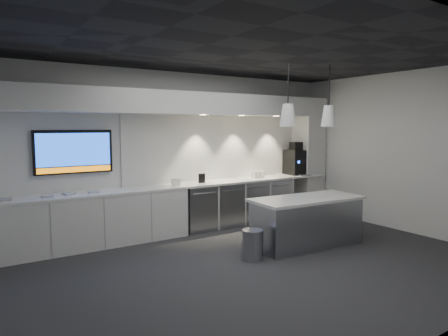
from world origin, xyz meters
TOP-DOWN VIEW (x-y plane):
  - floor at (0.00, 0.00)m, footprint 7.00×7.00m
  - ceiling at (0.00, 0.00)m, footprint 7.00×7.00m
  - wall_back at (0.00, 2.50)m, footprint 7.00×0.00m
  - wall_front at (0.00, -2.50)m, footprint 7.00×0.00m
  - wall_right at (3.50, 0.00)m, footprint 0.00×7.00m
  - back_counter at (0.00, 2.17)m, footprint 6.80×0.65m
  - left_base_cabinets at (-1.75, 2.17)m, footprint 3.30×0.63m
  - fridge_unit_a at (0.25, 2.17)m, footprint 0.60×0.61m
  - fridge_unit_b at (0.88, 2.17)m, footprint 0.60×0.61m
  - fridge_unit_c at (1.51, 2.17)m, footprint 0.60×0.61m
  - fridge_unit_d at (2.14, 2.17)m, footprint 0.60×0.61m
  - backsplash at (1.20, 2.48)m, footprint 4.60×0.03m
  - soffit at (0.00, 2.20)m, footprint 6.90×0.60m
  - column at (3.20, 2.20)m, footprint 0.55×0.55m
  - wall_tv at (-1.90, 2.45)m, footprint 1.25×0.07m
  - island at (1.29, 0.29)m, footprint 1.96×0.93m
  - bin at (0.12, 0.22)m, footprint 0.38×0.38m
  - coffee_machine at (2.82, 2.20)m, footprint 0.43×0.59m
  - sign_black at (0.36, 2.16)m, footprint 0.14×0.02m
  - sign_white at (-0.23, 2.06)m, footprint 0.18×0.02m
  - cup_cluster at (1.71, 2.15)m, footprint 0.27×0.17m
  - tray_a at (-2.95, 2.17)m, footprint 0.17×0.17m
  - tray_b at (-2.38, 2.14)m, footprint 0.16×0.16m
  - tray_c at (-2.06, 2.17)m, footprint 0.20×0.20m
  - tray_d at (-1.68, 2.16)m, footprint 0.17×0.17m
  - pendant_left at (0.84, 0.29)m, footprint 0.25×0.25m
  - pendant_right at (1.75, 0.29)m, footprint 0.25×0.25m

SIDE VIEW (x-z plane):
  - floor at x=0.00m, z-range 0.00..0.00m
  - bin at x=0.12m, z-range 0.00..0.45m
  - island at x=1.29m, z-range 0.00..0.81m
  - fridge_unit_a at x=0.25m, z-range 0.00..0.85m
  - fridge_unit_b at x=0.88m, z-range 0.00..0.85m
  - fridge_unit_c at x=1.51m, z-range 0.00..0.85m
  - fridge_unit_d at x=2.14m, z-range 0.00..0.85m
  - left_base_cabinets at x=-1.75m, z-range 0.00..0.86m
  - back_counter at x=0.00m, z-range 0.86..0.90m
  - tray_a at x=-2.95m, z-range 0.90..0.92m
  - tray_b at x=-2.38m, z-range 0.90..0.92m
  - tray_c at x=-2.06m, z-range 0.90..0.92m
  - tray_d at x=-1.68m, z-range 0.90..0.92m
  - sign_white at x=-0.23m, z-range 0.90..1.04m
  - cup_cluster at x=1.71m, z-range 0.90..1.05m
  - sign_black at x=0.36m, z-range 0.90..1.08m
  - coffee_machine at x=2.82m, z-range 0.83..1.56m
  - column at x=3.20m, z-range 0.00..2.60m
  - wall_back at x=0.00m, z-range -2.00..5.00m
  - wall_front at x=0.00m, z-range -2.00..5.00m
  - wall_right at x=3.50m, z-range -2.00..5.00m
  - backsplash at x=1.20m, z-range 0.90..2.20m
  - wall_tv at x=-1.90m, z-range 1.20..1.92m
  - pendant_left at x=0.84m, z-range 1.63..2.68m
  - pendant_right at x=1.75m, z-range 1.63..2.68m
  - soffit at x=0.00m, z-range 2.20..2.60m
  - ceiling at x=0.00m, z-range 3.00..3.00m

